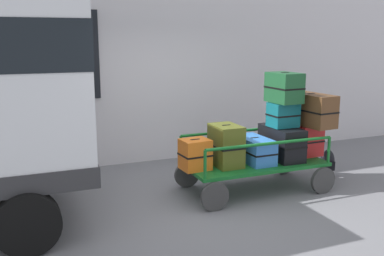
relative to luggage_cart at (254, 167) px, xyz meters
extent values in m
plane|color=slate|center=(-1.10, -0.18, -0.37)|extent=(40.00, 40.00, 0.00)
cube|color=silver|center=(-1.10, 2.29, 2.13)|extent=(12.00, 0.30, 5.00)
cube|color=black|center=(-2.48, 2.12, 1.63)|extent=(1.20, 0.04, 1.50)
cylinder|color=gray|center=(-2.93, 2.08, 1.63)|extent=(0.03, 0.03, 1.50)
cylinder|color=gray|center=(-2.63, 2.08, 1.63)|extent=(0.03, 0.03, 1.50)
cylinder|color=gray|center=(-2.33, 2.08, 1.63)|extent=(0.03, 0.03, 1.50)
cylinder|color=gray|center=(-2.03, 2.08, 1.63)|extent=(0.03, 0.03, 1.50)
cylinder|color=black|center=(-3.25, -0.85, -0.02)|extent=(0.70, 0.22, 0.70)
cube|color=#146023|center=(0.00, 0.00, 0.06)|extent=(2.10, 0.98, 0.05)
cylinder|color=#383838|center=(0.89, -0.51, -0.16)|extent=(0.40, 0.06, 0.40)
cylinder|color=#383838|center=(0.89, 0.51, -0.16)|extent=(0.40, 0.06, 0.40)
cylinder|color=#383838|center=(-0.89, -0.51, -0.16)|extent=(0.40, 0.06, 0.40)
cylinder|color=#383838|center=(-0.89, 0.51, -0.16)|extent=(0.40, 0.06, 0.40)
cylinder|color=#146023|center=(1.01, -0.45, 0.28)|extent=(0.04, 0.04, 0.39)
cylinder|color=#146023|center=(1.01, 0.45, 0.28)|extent=(0.04, 0.04, 0.39)
cylinder|color=#146023|center=(-1.01, -0.45, 0.28)|extent=(0.04, 0.04, 0.39)
cylinder|color=#146023|center=(-1.01, 0.45, 0.28)|extent=(0.04, 0.04, 0.39)
cylinder|color=#146023|center=(0.00, -0.45, 0.47)|extent=(2.02, 0.04, 0.04)
cylinder|color=#146023|center=(0.00, 0.45, 0.47)|extent=(2.02, 0.04, 0.04)
cube|color=orange|center=(-0.97, -0.01, 0.30)|extent=(0.41, 0.37, 0.43)
cube|color=black|center=(-0.97, -0.01, 0.30)|extent=(0.43, 0.38, 0.02)
cube|color=black|center=(-0.97, -0.01, 0.52)|extent=(0.14, 0.04, 0.02)
cube|color=#4C5119|center=(-0.49, -0.01, 0.39)|extent=(0.37, 0.53, 0.60)
cube|color=black|center=(-0.49, -0.01, 0.39)|extent=(0.38, 0.54, 0.02)
cube|color=black|center=(-0.49, -0.01, 0.68)|extent=(0.13, 0.03, 0.02)
cube|color=#3372C6|center=(0.00, 0.01, 0.27)|extent=(0.38, 0.73, 0.37)
cube|color=black|center=(0.00, 0.01, 0.27)|extent=(0.39, 0.74, 0.02)
cube|color=black|center=(0.00, 0.01, 0.45)|extent=(0.13, 0.03, 0.02)
cube|color=black|center=(0.49, 0.02, 0.33)|extent=(0.40, 0.81, 0.50)
cube|color=black|center=(0.49, 0.02, 0.33)|extent=(0.41, 0.82, 0.02)
cube|color=black|center=(0.49, 0.02, 0.58)|extent=(0.14, 0.03, 0.02)
cube|color=#0F5960|center=(0.49, 0.00, 0.77)|extent=(0.42, 0.33, 0.37)
cube|color=black|center=(0.49, 0.00, 0.77)|extent=(0.43, 0.34, 0.02)
cube|color=black|center=(0.49, 0.00, 0.95)|extent=(0.14, 0.03, 0.02)
cube|color=#194C28|center=(0.49, 0.01, 1.19)|extent=(0.39, 0.55, 0.45)
cube|color=black|center=(0.49, 0.01, 1.19)|extent=(0.40, 0.56, 0.02)
cube|color=black|center=(0.49, 0.01, 1.41)|extent=(0.13, 0.04, 0.02)
cube|color=#B21E1E|center=(0.97, -0.01, 0.33)|extent=(0.42, 0.32, 0.49)
cube|color=black|center=(0.97, -0.01, 0.33)|extent=(0.43, 0.33, 0.02)
cube|color=black|center=(0.97, -0.01, 0.57)|extent=(0.14, 0.04, 0.02)
cube|color=brown|center=(0.97, -0.02, 0.83)|extent=(0.44, 0.87, 0.49)
cube|color=black|center=(0.97, -0.02, 0.83)|extent=(0.45, 0.88, 0.02)
cube|color=black|center=(0.97, -0.02, 1.07)|extent=(0.13, 0.04, 0.02)
ellipsoid|color=black|center=(1.54, 0.19, -0.15)|extent=(0.27, 0.19, 0.44)
cube|color=black|center=(1.54, 0.10, -0.19)|extent=(0.14, 0.06, 0.15)
camera|label=1|loc=(-3.26, -5.52, 1.93)|focal=40.82mm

